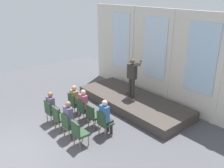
{
  "coord_description": "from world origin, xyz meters",
  "views": [
    {
      "loc": [
        7.0,
        -1.79,
        4.92
      ],
      "look_at": [
        -0.04,
        4.08,
        1.34
      ],
      "focal_mm": 39.15,
      "sensor_mm": 36.0,
      "label": 1
    }
  ],
  "objects_px": {
    "chair_r0_c0": "(74,103)",
    "audience_r1_c0": "(52,105)",
    "audience_r0_c0": "(75,98)",
    "chair_r0_c2": "(93,115)",
    "chair_r0_c1": "(83,108)",
    "audience_r1_c2": "(70,117)",
    "audience_r0_c3": "(106,116)",
    "mic_stand": "(130,87)",
    "audience_r0_c1": "(84,103)",
    "chair_r1_c2": "(68,124)",
    "chair_r0_c3": "(104,122)",
    "chair_r1_c3": "(79,132)",
    "chair_r1_c1": "(59,117)",
    "speaker": "(132,75)",
    "chair_r1_c0": "(51,110)"
  },
  "relations": [
    {
      "from": "chair_r0_c0",
      "to": "audience_r1_c0",
      "type": "distance_m",
      "value": 0.98
    },
    {
      "from": "audience_r0_c0",
      "to": "chair_r0_c2",
      "type": "distance_m",
      "value": 1.36
    },
    {
      "from": "chair_r0_c0",
      "to": "audience_r0_c0",
      "type": "height_order",
      "value": "audience_r0_c0"
    },
    {
      "from": "chair_r0_c1",
      "to": "audience_r1_c2",
      "type": "distance_m",
      "value": 1.2
    },
    {
      "from": "audience_r0_c0",
      "to": "audience_r1_c2",
      "type": "height_order",
      "value": "audience_r1_c2"
    },
    {
      "from": "audience_r0_c0",
      "to": "audience_r0_c3",
      "type": "distance_m",
      "value": 2.01
    },
    {
      "from": "mic_stand",
      "to": "audience_r1_c2",
      "type": "relative_size",
      "value": 1.12
    },
    {
      "from": "audience_r0_c0",
      "to": "audience_r0_c3",
      "type": "relative_size",
      "value": 0.94
    },
    {
      "from": "mic_stand",
      "to": "audience_r0_c1",
      "type": "distance_m",
      "value": 2.55
    },
    {
      "from": "chair_r0_c0",
      "to": "chair_r1_c2",
      "type": "bearing_deg",
      "value": -38.05
    },
    {
      "from": "chair_r0_c3",
      "to": "chair_r1_c3",
      "type": "height_order",
      "value": "same"
    },
    {
      "from": "chair_r0_c2",
      "to": "chair_r1_c1",
      "type": "height_order",
      "value": "same"
    },
    {
      "from": "mic_stand",
      "to": "chair_r0_c0",
      "type": "height_order",
      "value": "mic_stand"
    },
    {
      "from": "chair_r0_c1",
      "to": "audience_r0_c3",
      "type": "relative_size",
      "value": 0.69
    },
    {
      "from": "chair_r1_c2",
      "to": "chair_r1_c3",
      "type": "bearing_deg",
      "value": 0.0
    },
    {
      "from": "speaker",
      "to": "audience_r0_c3",
      "type": "distance_m",
      "value": 2.72
    },
    {
      "from": "audience_r0_c0",
      "to": "chair_r0_c1",
      "type": "height_order",
      "value": "audience_r0_c0"
    },
    {
      "from": "chair_r0_c2",
      "to": "chair_r1_c0",
      "type": "height_order",
      "value": "same"
    },
    {
      "from": "speaker",
      "to": "chair_r0_c1",
      "type": "xyz_separation_m",
      "value": [
        -0.21,
        -2.46,
        -0.89
      ]
    },
    {
      "from": "audience_r0_c0",
      "to": "chair_r1_c2",
      "type": "distance_m",
      "value": 1.77
    },
    {
      "from": "chair_r1_c1",
      "to": "chair_r0_c3",
      "type": "bearing_deg",
      "value": 38.05
    },
    {
      "from": "speaker",
      "to": "chair_r1_c0",
      "type": "xyz_separation_m",
      "value": [
        -0.88,
        -3.51,
        -0.89
      ]
    },
    {
      "from": "audience_r0_c3",
      "to": "audience_r1_c0",
      "type": "relative_size",
      "value": 1.05
    },
    {
      "from": "chair_r1_c0",
      "to": "chair_r1_c3",
      "type": "bearing_deg",
      "value": 0.0
    },
    {
      "from": "chair_r0_c1",
      "to": "audience_r0_c0",
      "type": "bearing_deg",
      "value": 172.9
    },
    {
      "from": "chair_r1_c2",
      "to": "chair_r1_c3",
      "type": "xyz_separation_m",
      "value": [
        0.67,
        0.0,
        0.0
      ]
    },
    {
      "from": "speaker",
      "to": "audience_r1_c2",
      "type": "xyz_separation_m",
      "value": [
        0.46,
        -3.43,
        -0.66
      ]
    },
    {
      "from": "mic_stand",
      "to": "audience_r0_c0",
      "type": "distance_m",
      "value": 2.61
    },
    {
      "from": "chair_r0_c1",
      "to": "chair_r1_c3",
      "type": "relative_size",
      "value": 1.0
    },
    {
      "from": "chair_r0_c1",
      "to": "chair_r1_c2",
      "type": "distance_m",
      "value": 1.25
    },
    {
      "from": "mic_stand",
      "to": "chair_r0_c1",
      "type": "distance_m",
      "value": 2.64
    },
    {
      "from": "audience_r0_c1",
      "to": "audience_r1_c2",
      "type": "relative_size",
      "value": 0.95
    },
    {
      "from": "mic_stand",
      "to": "chair_r1_c0",
      "type": "xyz_separation_m",
      "value": [
        -0.57,
        -3.68,
        -0.21
      ]
    },
    {
      "from": "chair_r1_c0",
      "to": "chair_r1_c2",
      "type": "distance_m",
      "value": 1.34
    },
    {
      "from": "audience_r1_c0",
      "to": "chair_r1_c3",
      "type": "height_order",
      "value": "audience_r1_c0"
    },
    {
      "from": "audience_r0_c0",
      "to": "chair_r1_c1",
      "type": "height_order",
      "value": "audience_r0_c0"
    },
    {
      "from": "mic_stand",
      "to": "chair_r1_c0",
      "type": "bearing_deg",
      "value": -98.83
    },
    {
      "from": "mic_stand",
      "to": "chair_r0_c3",
      "type": "relative_size",
      "value": 1.65
    },
    {
      "from": "chair_r0_c2",
      "to": "audience_r0_c3",
      "type": "height_order",
      "value": "audience_r0_c3"
    },
    {
      "from": "speaker",
      "to": "chair_r0_c1",
      "type": "height_order",
      "value": "speaker"
    },
    {
      "from": "chair_r0_c1",
      "to": "chair_r1_c2",
      "type": "height_order",
      "value": "same"
    },
    {
      "from": "mic_stand",
      "to": "audience_r0_c1",
      "type": "xyz_separation_m",
      "value": [
        0.1,
        -2.55,
        -0.02
      ]
    },
    {
      "from": "chair_r0_c2",
      "to": "speaker",
      "type": "bearing_deg",
      "value": 100.6
    },
    {
      "from": "audience_r0_c3",
      "to": "audience_r1_c2",
      "type": "xyz_separation_m",
      "value": [
        -0.67,
        -1.05,
        0.01
      ]
    },
    {
      "from": "audience_r0_c3",
      "to": "audience_r0_c1",
      "type": "bearing_deg",
      "value": 179.9
    },
    {
      "from": "audience_r0_c1",
      "to": "audience_r1_c2",
      "type": "bearing_deg",
      "value": -57.51
    },
    {
      "from": "chair_r1_c3",
      "to": "chair_r0_c0",
      "type": "bearing_deg",
      "value": 152.45
    },
    {
      "from": "chair_r1_c2",
      "to": "audience_r1_c2",
      "type": "distance_m",
      "value": 0.24
    },
    {
      "from": "audience_r0_c0",
      "to": "audience_r0_c1",
      "type": "height_order",
      "value": "audience_r0_c1"
    },
    {
      "from": "speaker",
      "to": "audience_r1_c0",
      "type": "height_order",
      "value": "speaker"
    }
  ]
}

